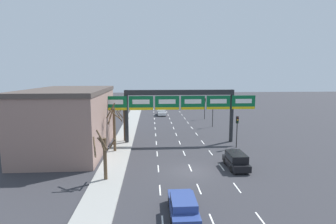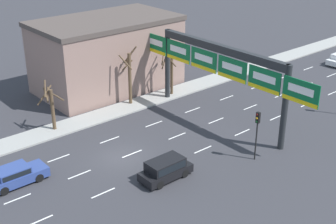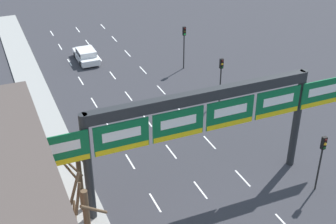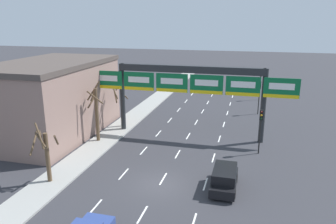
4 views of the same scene
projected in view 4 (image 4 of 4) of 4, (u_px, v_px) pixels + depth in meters
ground_plane at (160, 185)px, 24.53m from camera, size 220.00×220.00×0.00m
sidewalk_left at (65, 172)px, 26.45m from camera, size 2.80×110.00×0.15m
lane_dashes at (192, 129)px, 37.09m from camera, size 6.72×67.00×0.01m
sign_gantry at (189, 83)px, 33.29m from camera, size 21.15×0.70×7.45m
building_near at (52, 98)px, 34.58m from camera, size 8.98×15.41×7.81m
suv_black at (224, 177)px, 23.76m from camera, size 1.80×4.11×1.62m
car_white at (207, 85)px, 57.84m from camera, size 1.99×4.52×1.42m
traffic_light_near_gantry at (259, 91)px, 42.01m from camera, size 0.30×0.35×4.30m
traffic_light_mid_block at (261, 123)px, 29.44m from camera, size 0.30×0.35×4.18m
traffic_light_far_end at (261, 79)px, 49.55m from camera, size 0.30×0.35×4.55m
tree_bare_closest at (96, 111)px, 32.37m from camera, size 2.01×2.03×5.91m
tree_bare_second at (46, 152)px, 24.15m from camera, size 2.23×2.20×4.65m
tree_bare_third at (122, 101)px, 36.77m from camera, size 2.02×1.97×5.26m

